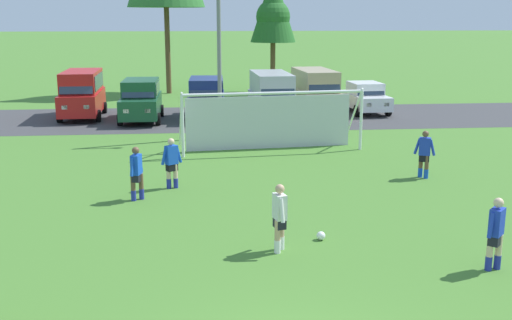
# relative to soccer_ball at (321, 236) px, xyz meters

# --- Properties ---
(ground_plane) EXTENTS (400.00, 400.00, 0.00)m
(ground_plane) POSITION_rel_soccer_ball_xyz_m (-1.53, 8.91, -0.11)
(ground_plane) COLOR #477A2D
(parking_lot_strip) EXTENTS (52.00, 8.40, 0.01)m
(parking_lot_strip) POSITION_rel_soccer_ball_xyz_m (-1.53, 18.83, -0.11)
(parking_lot_strip) COLOR #3D3D3F
(parking_lot_strip) RESTS_ON ground
(soccer_ball) EXTENTS (0.22, 0.22, 0.22)m
(soccer_ball) POSITION_rel_soccer_ball_xyz_m (0.00, 0.00, 0.00)
(soccer_ball) COLOR white
(soccer_ball) RESTS_ON ground
(soccer_goal) EXTENTS (7.57, 2.64, 2.57)m
(soccer_goal) POSITION_rel_soccer_ball_xyz_m (0.00, 10.67, 1.18)
(soccer_goal) COLOR white
(soccer_goal) RESTS_ON ground
(player_striker_near) EXTENTS (0.70, 0.42, 1.64)m
(player_striker_near) POSITION_rel_soccer_ball_xyz_m (-3.84, 5.10, 0.71)
(player_striker_near) COLOR beige
(player_striker_near) RESTS_ON ground
(player_midfield_center) EXTENTS (0.38, 0.71, 1.64)m
(player_midfield_center) POSITION_rel_soccer_ball_xyz_m (-4.84, 3.89, 0.71)
(player_midfield_center) COLOR brown
(player_midfield_center) RESTS_ON ground
(player_defender_far) EXTENTS (0.68, 0.44, 1.64)m
(player_defender_far) POSITION_rel_soccer_ball_xyz_m (4.69, 5.58, 0.71)
(player_defender_far) COLOR brown
(player_defender_far) RESTS_ON ground
(player_winger_left) EXTENTS (0.32, 0.75, 1.64)m
(player_winger_left) POSITION_rel_soccer_ball_xyz_m (-1.13, -0.63, 0.71)
(player_winger_left) COLOR tan
(player_winger_left) RESTS_ON ground
(player_winger_right) EXTENTS (0.63, 0.53, 1.64)m
(player_winger_right) POSITION_rel_soccer_ball_xyz_m (3.39, -2.16, 0.71)
(player_winger_right) COLOR beige
(player_winger_right) RESTS_ON ground
(parked_car_slot_far_left) EXTENTS (2.31, 4.86, 2.52)m
(parked_car_slot_far_left) POSITION_rel_soccer_ball_xyz_m (-9.17, 19.77, 1.23)
(parked_car_slot_far_left) COLOR red
(parked_car_slot_far_left) RESTS_ON ground
(parked_car_slot_left) EXTENTS (2.16, 4.61, 2.16)m
(parked_car_slot_left) POSITION_rel_soccer_ball_xyz_m (-5.91, 18.39, 1.00)
(parked_car_slot_left) COLOR #194C2D
(parked_car_slot_left) RESTS_ON ground
(parked_car_slot_center_left) EXTENTS (2.28, 4.67, 2.16)m
(parked_car_slot_center_left) POSITION_rel_soccer_ball_xyz_m (-2.46, 18.86, 1.00)
(parked_car_slot_center_left) COLOR navy
(parked_car_slot_center_left) RESTS_ON ground
(parked_car_slot_center) EXTENTS (2.33, 4.87, 2.52)m
(parked_car_slot_center) POSITION_rel_soccer_ball_xyz_m (0.94, 17.73, 1.23)
(parked_car_slot_center) COLOR #B2B2BC
(parked_car_slot_center) RESTS_ON ground
(parked_car_slot_center_right) EXTENTS (2.42, 4.91, 2.52)m
(parked_car_slot_center_right) POSITION_rel_soccer_ball_xyz_m (3.57, 19.40, 1.23)
(parked_car_slot_center_right) COLOR tan
(parked_car_slot_center_right) RESTS_ON ground
(parked_car_slot_right) EXTENTS (2.20, 4.29, 1.72)m
(parked_car_slot_right) POSITION_rel_soccer_ball_xyz_m (6.61, 19.98, 0.77)
(parked_car_slot_right) COLOR silver
(parked_car_slot_right) RESTS_ON ground
(tree_mid_left) EXTENTS (3.23, 3.23, 8.60)m
(tree_mid_left) POSITION_rel_soccer_ball_xyz_m (2.51, 29.95, 5.79)
(tree_mid_left) COLOR brown
(tree_mid_left) RESTS_ON ground
(street_lamp) EXTENTS (2.00, 0.32, 7.79)m
(street_lamp) POSITION_rel_soccer_ball_xyz_m (-1.78, 13.49, 3.92)
(street_lamp) COLOR slate
(street_lamp) RESTS_ON ground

